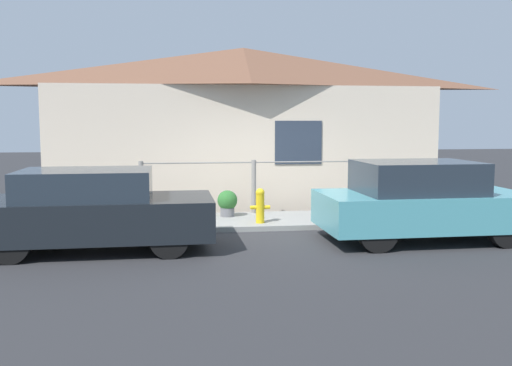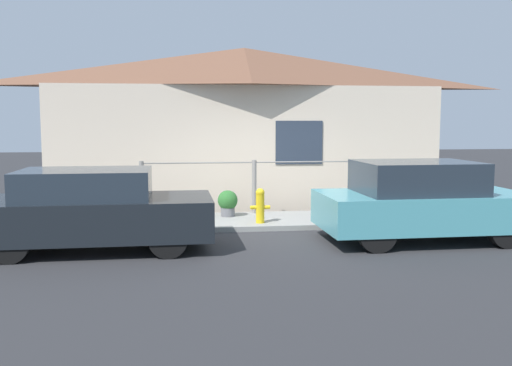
{
  "view_description": "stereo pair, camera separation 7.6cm",
  "coord_description": "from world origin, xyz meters",
  "px_view_note": "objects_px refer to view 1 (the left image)",
  "views": [
    {
      "loc": [
        -1.68,
        -10.55,
        2.08
      ],
      "look_at": [
        -0.14,
        0.3,
        0.9
      ],
      "focal_mm": 40.0,
      "sensor_mm": 36.0,
      "label": 1
    },
    {
      "loc": [
        -1.61,
        -10.56,
        2.08
      ],
      "look_at": [
        -0.14,
        0.3,
        0.9
      ],
      "focal_mm": 40.0,
      "sensor_mm": 36.0,
      "label": 2
    }
  ],
  "objects_px": {
    "car_left": "(94,210)",
    "potted_plant_near_hydrant": "(227,202)",
    "fire_hydrant": "(260,205)",
    "car_right": "(421,201)"
  },
  "relations": [
    {
      "from": "car_left",
      "to": "potted_plant_near_hydrant",
      "type": "bearing_deg",
      "value": 45.1
    },
    {
      "from": "car_left",
      "to": "potted_plant_near_hydrant",
      "type": "relative_size",
      "value": 6.81
    },
    {
      "from": "fire_hydrant",
      "to": "potted_plant_near_hydrant",
      "type": "xyz_separation_m",
      "value": [
        -0.56,
        0.87,
        -0.06
      ]
    },
    {
      "from": "fire_hydrant",
      "to": "car_left",
      "type": "bearing_deg",
      "value": -152.04
    },
    {
      "from": "fire_hydrant",
      "to": "potted_plant_near_hydrant",
      "type": "distance_m",
      "value": 1.04
    },
    {
      "from": "potted_plant_near_hydrant",
      "to": "fire_hydrant",
      "type": "bearing_deg",
      "value": -57.1
    },
    {
      "from": "fire_hydrant",
      "to": "car_right",
      "type": "bearing_deg",
      "value": -30.84
    },
    {
      "from": "car_left",
      "to": "car_right",
      "type": "distance_m",
      "value": 5.57
    },
    {
      "from": "fire_hydrant",
      "to": "potted_plant_near_hydrant",
      "type": "height_order",
      "value": "fire_hydrant"
    },
    {
      "from": "car_left",
      "to": "car_right",
      "type": "xyz_separation_m",
      "value": [
        5.57,
        -0.0,
        0.03
      ]
    }
  ]
}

